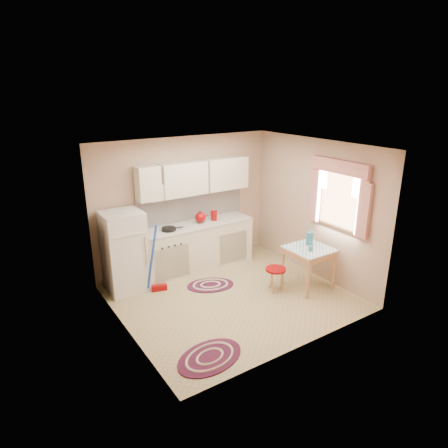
{
  "coord_description": "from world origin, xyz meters",
  "views": [
    {
      "loc": [
        -3.35,
        -4.86,
        3.33
      ],
      "look_at": [
        -0.0,
        0.25,
        1.23
      ],
      "focal_mm": 32.0,
      "sensor_mm": 36.0,
      "label": 1
    }
  ],
  "objects_px": {
    "fridge": "(124,252)",
    "table": "(308,268)",
    "stool": "(275,280)",
    "base_cabinets": "(195,248)"
  },
  "relations": [
    {
      "from": "base_cabinets",
      "to": "fridge",
      "type": "bearing_deg",
      "value": -177.94
    },
    {
      "from": "fridge",
      "to": "table",
      "type": "bearing_deg",
      "value": -31.34
    },
    {
      "from": "fridge",
      "to": "base_cabinets",
      "type": "relative_size",
      "value": 0.62
    },
    {
      "from": "fridge",
      "to": "base_cabinets",
      "type": "distance_m",
      "value": 1.41
    },
    {
      "from": "fridge",
      "to": "table",
      "type": "xyz_separation_m",
      "value": [
        2.69,
        -1.64,
        -0.34
      ]
    },
    {
      "from": "fridge",
      "to": "stool",
      "type": "height_order",
      "value": "fridge"
    },
    {
      "from": "fridge",
      "to": "stool",
      "type": "xyz_separation_m",
      "value": [
        2.11,
        -1.45,
        -0.49
      ]
    },
    {
      "from": "fridge",
      "to": "base_cabinets",
      "type": "xyz_separation_m",
      "value": [
        1.39,
        0.05,
        -0.26
      ]
    },
    {
      "from": "table",
      "to": "base_cabinets",
      "type": "bearing_deg",
      "value": 127.58
    },
    {
      "from": "fridge",
      "to": "base_cabinets",
      "type": "bearing_deg",
      "value": 2.06
    }
  ]
}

